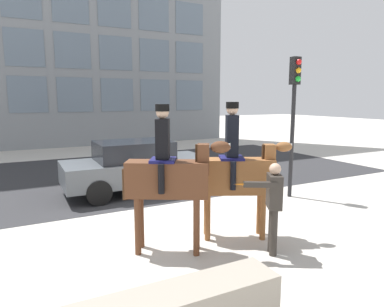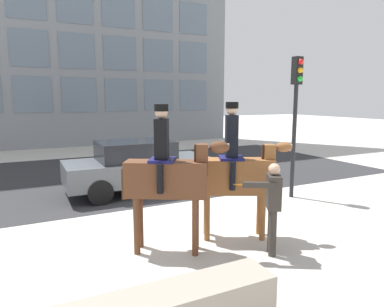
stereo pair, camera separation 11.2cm
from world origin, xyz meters
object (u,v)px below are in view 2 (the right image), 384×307
at_px(mounted_horse_lead, 168,175).
at_px(traffic_light, 296,104).
at_px(pedestrian_bystander, 272,202).
at_px(street_car_near_lane, 138,166).
at_px(mounted_horse_companion, 236,172).

bearing_deg(mounted_horse_lead, traffic_light, 50.09).
bearing_deg(pedestrian_bystander, mounted_horse_lead, -0.31).
relative_size(pedestrian_bystander, traffic_light, 0.43).
relative_size(mounted_horse_lead, pedestrian_bystander, 1.61).
xyz_separation_m(pedestrian_bystander, traffic_light, (2.82, 2.58, 1.61)).
bearing_deg(street_car_near_lane, traffic_light, -33.59).
relative_size(mounted_horse_companion, street_car_near_lane, 0.63).
bearing_deg(traffic_light, mounted_horse_companion, -150.79).
xyz_separation_m(mounted_horse_lead, pedestrian_bystander, (1.55, -0.91, -0.43)).
bearing_deg(street_car_near_lane, mounted_horse_companion, -80.29).
relative_size(mounted_horse_lead, street_car_near_lane, 0.63).
bearing_deg(mounted_horse_companion, pedestrian_bystander, -55.64).
bearing_deg(mounted_horse_companion, street_car_near_lane, 125.36).
height_order(pedestrian_bystander, traffic_light, traffic_light).
height_order(mounted_horse_lead, street_car_near_lane, mounted_horse_lead).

